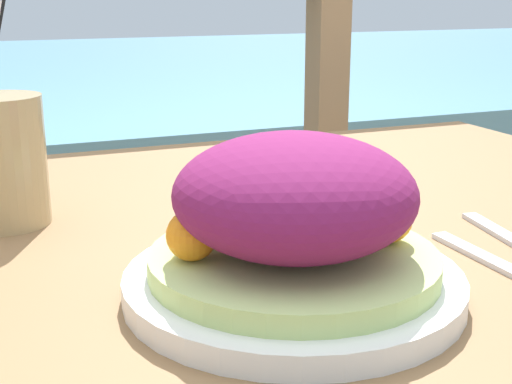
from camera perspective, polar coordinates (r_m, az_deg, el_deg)
The scene contains 6 objects.
patio_table at distance 0.75m, azimuth -0.48°, elevation -9.91°, with size 1.21×0.91×0.74m.
railing_fence at distance 1.38m, azimuth -11.49°, elevation 7.13°, with size 2.80×0.08×1.08m.
sea_backdrop at distance 3.91m, azimuth -18.13°, elevation 5.15°, with size 12.00×4.00×0.59m.
salad_plate at distance 0.57m, azimuth 3.06°, elevation -2.91°, with size 0.28×0.28×0.13m.
drink_glass at distance 0.79m, azimuth -19.62°, elevation 2.40°, with size 0.09×0.09×0.24m.
fork at distance 0.68m, azimuth 18.93°, elevation -5.58°, with size 0.02×0.18×0.00m.
Camera 1 is at (-0.25, -0.63, 0.98)m, focal length 50.00 mm.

